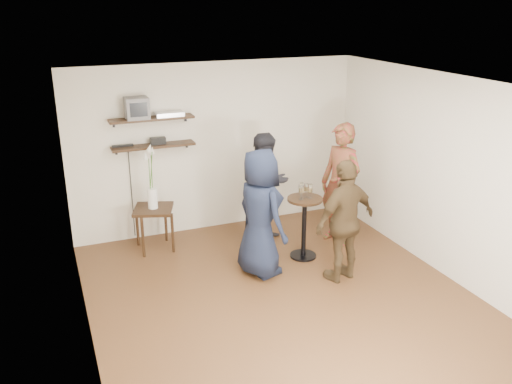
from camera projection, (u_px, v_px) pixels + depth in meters
room at (285, 200)px, 6.15m from camera, size 4.58×5.08×2.68m
shelf_upper at (152, 119)px, 7.69m from camera, size 1.20×0.25×0.04m
shelf_lower at (153, 146)px, 7.82m from camera, size 1.20×0.25×0.04m
crt_monitor at (137, 108)px, 7.56m from camera, size 0.32×0.30×0.30m
dvd_deck at (169, 114)px, 7.76m from camera, size 0.40×0.24×0.06m
radio at (158, 141)px, 7.82m from camera, size 0.22×0.10×0.10m
power_strip at (123, 146)px, 7.70m from camera, size 0.30×0.05×0.03m
side_table at (154, 215)px, 7.77m from camera, size 0.68×0.68×0.64m
vase_lilies at (152, 188)px, 7.63m from camera, size 0.19×0.20×0.97m
drinks_table at (304, 219)px, 7.51m from camera, size 0.49×0.49×0.89m
wine_glass_fl at (301, 189)px, 7.30m from camera, size 0.07×0.07×0.22m
wine_glass_fr at (310, 189)px, 7.34m from camera, size 0.07×0.07×0.20m
wine_glass_bl at (302, 187)px, 7.40m from camera, size 0.07×0.07×0.21m
wine_glass_br at (306, 188)px, 7.39m from camera, size 0.06×0.06×0.19m
person_plaid at (341, 184)px, 7.90m from camera, size 0.64×0.77×1.81m
person_dark at (267, 188)px, 7.97m from camera, size 0.97×0.86×1.66m
person_navy at (260, 213)px, 6.97m from camera, size 0.74×0.95×1.70m
person_brown at (345, 221)px, 6.84m from camera, size 1.01×0.61×1.61m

